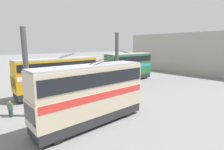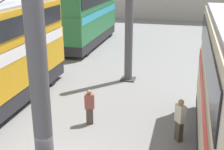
% 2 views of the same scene
% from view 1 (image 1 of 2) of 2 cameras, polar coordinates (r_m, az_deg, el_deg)
% --- Properties ---
extents(ground_plane, '(240.00, 240.00, 0.00)m').
position_cam_1_polar(ground_plane, '(18.98, -22.32, -11.46)').
color(ground_plane, slate).
extents(depot_back_wall, '(0.50, 36.00, 9.43)m').
position_cam_1_polar(depot_back_wall, '(43.21, 25.35, 6.30)').
color(depot_back_wall, '#A8A093').
rests_on(depot_back_wall, ground_plane).
extents(support_column_near, '(0.85, 0.85, 8.23)m').
position_cam_1_polar(support_column_near, '(17.70, -26.10, 0.16)').
color(support_column_near, '#4C4C51').
rests_on(support_column_near, ground_plane).
extents(support_column_far, '(0.85, 0.85, 8.23)m').
position_cam_1_polar(support_column_far, '(23.36, 1.57, 3.27)').
color(support_column_far, '#4C4C51').
rests_on(support_column_far, ground_plane).
extents(bus_left_near, '(9.88, 2.54, 5.65)m').
position_cam_1_polar(bus_left_near, '(14.69, -6.82, -5.24)').
color(bus_left_near, black).
rests_on(bus_left_near, ground_plane).
extents(bus_right_mid, '(11.03, 2.54, 5.52)m').
position_cam_1_polar(bus_right_mid, '(24.57, -17.08, 0.36)').
color(bus_right_mid, black).
rests_on(bus_right_mid, ground_plane).
extents(bus_right_far, '(10.23, 2.54, 5.72)m').
position_cam_1_polar(bus_right_far, '(32.84, 5.58, 3.20)').
color(bus_right_far, black).
rests_on(bus_right_far, ground_plane).
extents(person_aisle_foreground, '(0.48, 0.44, 1.56)m').
position_cam_1_polar(person_aisle_foreground, '(18.95, -30.25, -9.50)').
color(person_aisle_foreground, '#384251').
rests_on(person_aisle_foreground, ground_plane).
extents(person_by_left_row, '(0.48, 0.45, 1.77)m').
position_cam_1_polar(person_by_left_row, '(17.51, -6.54, -9.29)').
color(person_by_left_row, '#473D33').
rests_on(person_by_left_row, ground_plane).
extents(person_aisle_midway, '(0.37, 0.48, 1.60)m').
position_cam_1_polar(person_aisle_midway, '(20.90, -11.55, -6.54)').
color(person_aisle_midway, '#473D33').
rests_on(person_aisle_midway, ground_plane).
extents(person_by_right_row, '(0.46, 0.47, 1.61)m').
position_cam_1_polar(person_by_right_row, '(21.93, -24.92, -6.48)').
color(person_by_right_row, '#2D2D33').
rests_on(person_by_right_row, ground_plane).
extents(oil_drum, '(0.62, 0.62, 0.92)m').
position_cam_1_polar(oil_drum, '(16.56, -15.11, -12.48)').
color(oil_drum, '#B28E23').
rests_on(oil_drum, ground_plane).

